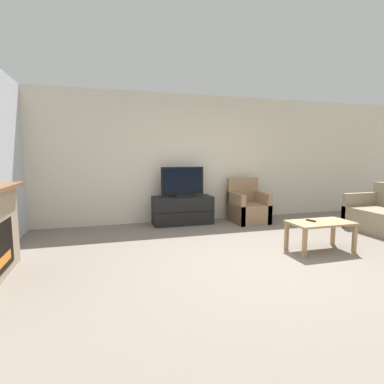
{
  "coord_description": "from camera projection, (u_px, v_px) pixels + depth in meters",
  "views": [
    {
      "loc": [
        -2.08,
        -3.43,
        1.41
      ],
      "look_at": [
        -0.79,
        1.0,
        0.85
      ],
      "focal_mm": 28.0,
      "sensor_mm": 36.0,
      "label": 1
    }
  ],
  "objects": [
    {
      "name": "tv",
      "position": [
        182.0,
        183.0,
        6.15
      ],
      "size": [
        0.89,
        0.18,
        0.61
      ],
      "color": "black",
      "rests_on": "tv_stand"
    },
    {
      "name": "tv_stand",
      "position": [
        183.0,
        210.0,
        6.22
      ],
      "size": [
        1.22,
        0.52,
        0.58
      ],
      "color": "black",
      "rests_on": "ground"
    },
    {
      "name": "remote",
      "position": [
        311.0,
        221.0,
        4.45
      ],
      "size": [
        0.08,
        0.16,
        0.02
      ],
      "rotation": [
        0.0,
        0.0,
        0.26
      ],
      "color": "black",
      "rests_on": "coffee_table"
    },
    {
      "name": "wall_back",
      "position": [
        203.0,
        159.0,
        6.55
      ],
      "size": [
        12.0,
        0.06,
        2.7
      ],
      "color": "beige",
      "rests_on": "ground"
    },
    {
      "name": "ground_plane",
      "position": [
        269.0,
        261.0,
        4.02
      ],
      "size": [
        24.0,
        24.0,
        0.0
      ],
      "primitive_type": "plane",
      "color": "slate"
    },
    {
      "name": "coffee_table",
      "position": [
        320.0,
        226.0,
        4.43
      ],
      "size": [
        0.93,
        0.51,
        0.44
      ],
      "color": "#A37F56",
      "rests_on": "ground"
    },
    {
      "name": "armchair",
      "position": [
        247.0,
        208.0,
        6.42
      ],
      "size": [
        0.7,
        0.76,
        0.93
      ],
      "color": "#937051",
      "rests_on": "ground"
    }
  ]
}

